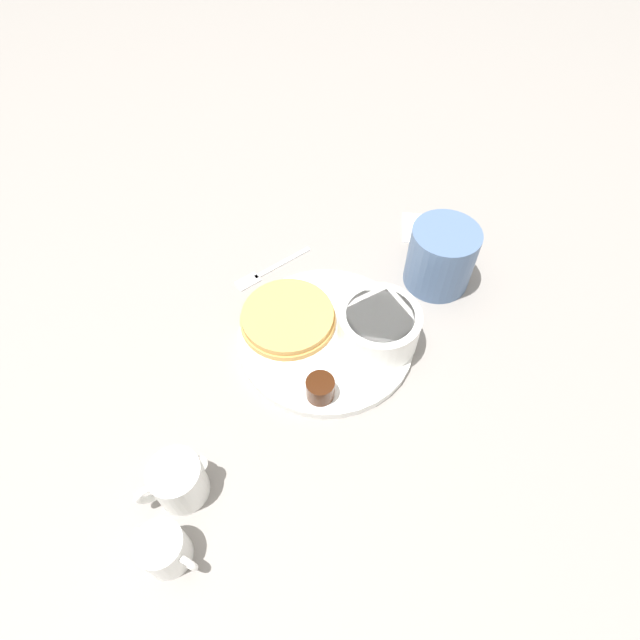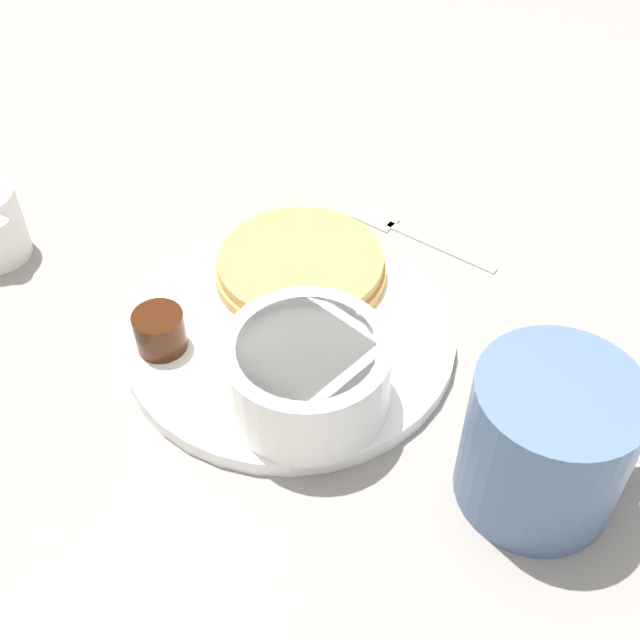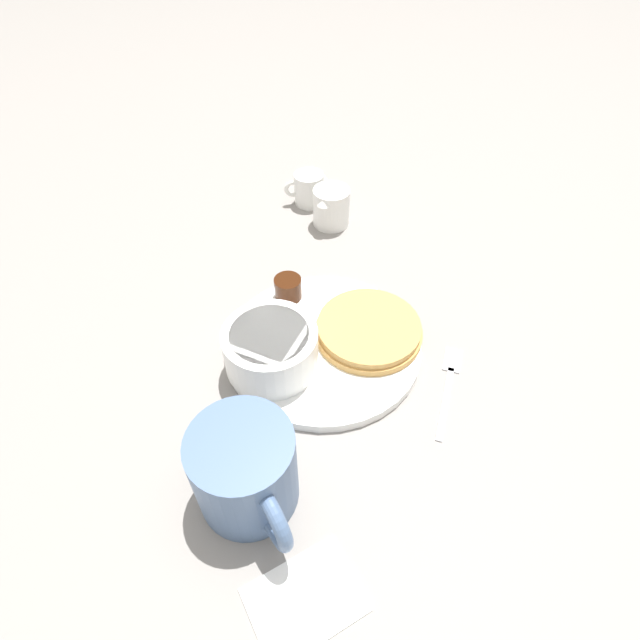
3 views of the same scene
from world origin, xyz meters
TOP-DOWN VIEW (x-y plane):
  - ground_plane at (0.00, 0.00)m, footprint 4.00×4.00m
  - plate at (0.00, 0.00)m, footprint 0.23×0.23m
  - pancake_stack at (0.05, -0.03)m, footprint 0.13×0.13m
  - bowl at (-0.07, 0.02)m, footprint 0.11×0.11m
  - syrup_cup at (0.02, 0.09)m, footprint 0.04×0.04m
  - butter_ramekin at (-0.08, 0.03)m, footprint 0.04×0.04m
  - coffee_mug at (-0.18, -0.09)m, footprint 0.09×0.13m
  - fork at (0.07, -0.13)m, footprint 0.12×0.08m

SIDE VIEW (x-z plane):
  - ground_plane at x=0.00m, z-range 0.00..0.00m
  - fork at x=0.07m, z-range 0.00..0.00m
  - plate at x=0.00m, z-range 0.00..0.01m
  - pancake_stack at x=0.05m, z-range 0.01..0.03m
  - syrup_cup at x=0.02m, z-range 0.01..0.04m
  - butter_ramekin at x=-0.08m, z-range 0.01..0.05m
  - bowl at x=-0.07m, z-range 0.01..0.07m
  - coffee_mug at x=-0.18m, z-range 0.00..0.09m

